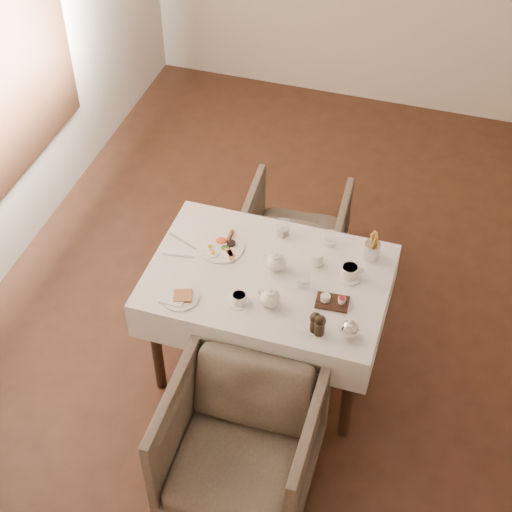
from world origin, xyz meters
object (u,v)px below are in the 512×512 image
at_px(breakfast_plate, 221,246).
at_px(teapot_centre, 276,261).
at_px(armchair_near, 241,442).
at_px(table, 268,290).
at_px(armchair_far, 296,233).

xyz_separation_m(breakfast_plate, teapot_centre, (0.34, -0.07, 0.05)).
relative_size(armchair_near, breakfast_plate, 2.88).
distance_m(table, armchair_near, 0.83).
bearing_deg(breakfast_plate, armchair_near, -42.91).
bearing_deg(breakfast_plate, armchair_far, 94.37).
height_order(armchair_near, teapot_centre, teapot_centre).
xyz_separation_m(table, breakfast_plate, (-0.31, 0.12, 0.13)).
height_order(armchair_near, breakfast_plate, breakfast_plate).
distance_m(armchair_near, breakfast_plate, 1.07).
relative_size(table, teapot_centre, 8.62).
relative_size(table, armchair_far, 1.96).
distance_m(table, teapot_centre, 0.19).
bearing_deg(table, armchair_far, 94.46).
relative_size(table, armchair_near, 1.69).
height_order(table, armchair_far, table).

